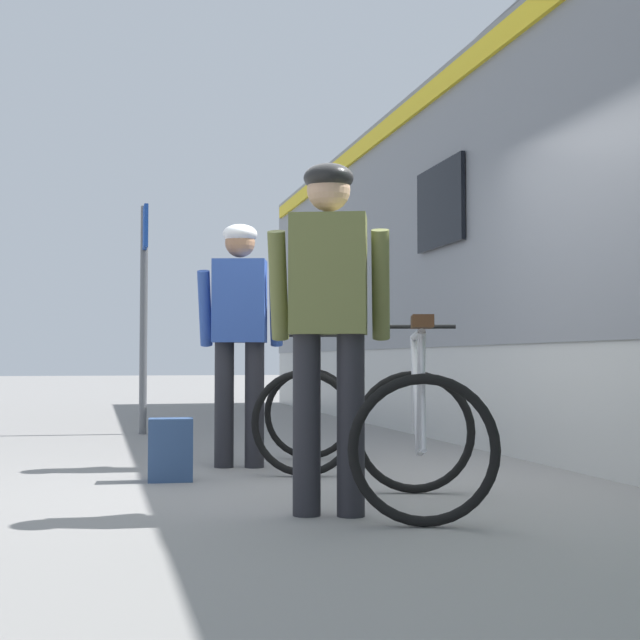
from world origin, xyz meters
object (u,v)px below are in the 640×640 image
object	(u,v)px
bicycle_near_silver	(418,431)
platform_sign_post	(144,279)
cyclist_near_in_olive	(329,304)
cyclist_far_in_blue	(240,321)
backpack_on_platform	(171,450)
bicycle_far_white	(307,411)
water_bottle_near_the_bikes	(354,465)

from	to	relation	value
bicycle_near_silver	platform_sign_post	bearing A→B (deg)	103.01
cyclist_near_in_olive	cyclist_far_in_blue	world-z (taller)	same
platform_sign_post	cyclist_near_in_olive	bearing A→B (deg)	-82.72
cyclist_far_in_blue	platform_sign_post	xyz separation A→B (m)	(-0.53, 3.05, 0.57)
platform_sign_post	backpack_on_platform	bearing A→B (deg)	-90.15
cyclist_near_in_olive	bicycle_far_white	distance (m)	2.05
cyclist_near_in_olive	backpack_on_platform	distance (m)	1.80
cyclist_near_in_olive	bicycle_far_white	bearing A→B (deg)	79.56
bicycle_far_white	backpack_on_platform	size ratio (longest dim) A/B	3.06
cyclist_near_in_olive	water_bottle_near_the_bikes	xyz separation A→B (m)	(0.47, 1.14, -0.95)
bicycle_near_silver	water_bottle_near_the_bikes	xyz separation A→B (m)	(-0.04, 1.06, -0.30)
bicycle_near_silver	platform_sign_post	xyz separation A→B (m)	(-1.16, 5.01, 1.22)
water_bottle_near_the_bikes	bicycle_near_silver	bearing A→B (deg)	-88.10
cyclist_far_in_blue	bicycle_near_silver	bearing A→B (deg)	-72.26
cyclist_near_in_olive	backpack_on_platform	xyz separation A→B (m)	(-0.66, 1.44, -0.85)
cyclist_near_in_olive	platform_sign_post	bearing A→B (deg)	97.28
cyclist_far_in_blue	bicycle_near_silver	distance (m)	2.16
water_bottle_near_the_bikes	backpack_on_platform	bearing A→B (deg)	165.24
bicycle_far_white	platform_sign_post	distance (m)	3.55
water_bottle_near_the_bikes	bicycle_far_white	bearing A→B (deg)	98.72
cyclist_far_in_blue	platform_sign_post	bearing A→B (deg)	99.86
bicycle_near_silver	platform_sign_post	size ratio (longest dim) A/B	0.52
bicycle_far_white	water_bottle_near_the_bikes	bearing A→B (deg)	-81.28
cyclist_far_in_blue	bicycle_near_silver	xyz separation A→B (m)	(0.63, -1.96, -0.65)
cyclist_far_in_blue	cyclist_near_in_olive	bearing A→B (deg)	-86.62
bicycle_near_silver	backpack_on_platform	distance (m)	1.80
bicycle_far_white	bicycle_near_silver	bearing A→B (deg)	-85.20
backpack_on_platform	platform_sign_post	size ratio (longest dim) A/B	0.17
water_bottle_near_the_bikes	platform_sign_post	distance (m)	4.38
cyclist_near_in_olive	backpack_on_platform	bearing A→B (deg)	114.61
cyclist_near_in_olive	bicycle_near_silver	xyz separation A→B (m)	(0.51, 0.08, -0.65)
cyclist_far_in_blue	bicycle_near_silver	size ratio (longest dim) A/B	1.42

